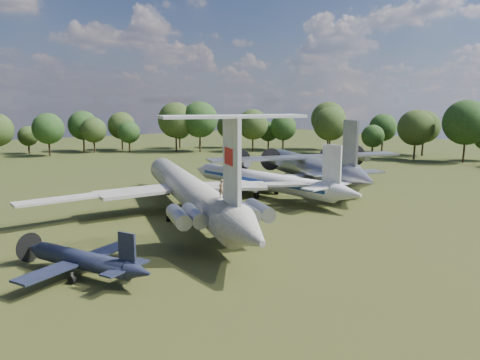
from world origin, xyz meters
TOP-DOWN VIEW (x-y plane):
  - ground at (0.00, 0.00)m, footprint 300.00×300.00m
  - il62_airliner at (4.12, 2.35)m, footprint 57.38×66.05m
  - tu104_jet at (20.61, 6.95)m, footprint 33.77×42.39m
  - an12_transport at (32.68, 8.76)m, footprint 47.47×50.28m
  - small_prop_west at (-14.53, -11.88)m, footprint 17.74×19.91m
  - person_on_il62 at (-0.29, -12.39)m, footprint 0.73×0.51m

SIDE VIEW (x-z plane):
  - ground at x=0.00m, z-range 0.00..0.00m
  - small_prop_west at x=-14.53m, z-range 0.00..2.41m
  - tu104_jet at x=20.61m, z-range 0.00..3.93m
  - an12_transport at x=32.68m, z-range 0.00..5.41m
  - il62_airliner at x=4.12m, z-range 0.00..5.50m
  - person_on_il62 at x=-0.29m, z-range 5.50..7.41m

